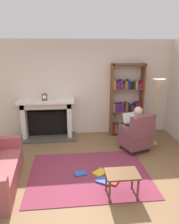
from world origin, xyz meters
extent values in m
plane|color=brown|center=(0.00, 0.00, 0.00)|extent=(14.00, 14.00, 0.00)
cube|color=beige|center=(0.00, 2.55, 1.35)|extent=(5.60, 0.10, 2.70)
cube|color=maroon|center=(0.00, 0.30, 0.01)|extent=(2.40, 1.80, 0.01)
cube|color=#4C4742|center=(-0.99, 2.18, 0.03)|extent=(1.56, 0.64, 0.05)
cube|color=black|center=(-0.99, 2.40, 0.40)|extent=(1.04, 0.20, 0.70)
cube|color=silver|center=(-1.61, 2.28, 0.53)|extent=(0.12, 0.44, 1.05)
cube|color=silver|center=(-0.36, 2.28, 0.53)|extent=(0.12, 0.44, 1.05)
cube|color=silver|center=(-0.99, 2.28, 0.97)|extent=(1.36, 0.44, 0.16)
cube|color=silver|center=(-0.99, 2.22, 1.08)|extent=(1.52, 0.56, 0.06)
cylinder|color=brown|center=(-1.01, 2.20, 1.20)|extent=(0.14, 0.14, 0.17)
cylinder|color=white|center=(-1.01, 2.14, 1.22)|extent=(0.10, 0.01, 0.10)
cube|color=brown|center=(0.85, 2.34, 1.03)|extent=(0.04, 0.32, 2.06)
cube|color=brown|center=(1.74, 2.34, 1.03)|extent=(0.04, 0.32, 2.06)
cube|color=brown|center=(1.29, 2.34, 2.04)|extent=(0.92, 0.32, 0.04)
cube|color=brown|center=(1.29, 2.34, 0.06)|extent=(0.88, 0.32, 0.02)
cube|color=maroon|center=(0.92, 2.33, 0.20)|extent=(0.08, 0.26, 0.25)
cube|color=#997F4C|center=(0.99, 2.33, 0.18)|extent=(0.04, 0.26, 0.22)
cube|color=#1E592D|center=(1.05, 2.33, 0.20)|extent=(0.07, 0.26, 0.25)
cube|color=#997F4C|center=(1.12, 2.33, 0.18)|extent=(0.06, 0.26, 0.21)
cube|color=#4C1E59|center=(1.19, 2.33, 0.17)|extent=(0.06, 0.26, 0.19)
cube|color=#4C1E59|center=(1.26, 2.33, 0.19)|extent=(0.06, 0.26, 0.24)
cube|color=brown|center=(1.34, 2.33, 0.16)|extent=(0.08, 0.26, 0.18)
cube|color=#997F4C|center=(1.40, 2.33, 0.17)|extent=(0.04, 0.26, 0.19)
cube|color=navy|center=(1.46, 2.33, 0.17)|extent=(0.06, 0.26, 0.19)
cube|color=brown|center=(1.53, 2.33, 0.17)|extent=(0.06, 0.26, 0.20)
cube|color=#997F4C|center=(1.59, 2.33, 0.16)|extent=(0.04, 0.26, 0.19)
cube|color=navy|center=(1.63, 2.33, 0.19)|extent=(0.04, 0.26, 0.25)
cube|color=black|center=(1.69, 2.33, 0.19)|extent=(0.08, 0.26, 0.24)
cube|color=brown|center=(1.29, 2.34, 0.71)|extent=(0.88, 0.32, 0.02)
cube|color=#997F4C|center=(0.91, 2.33, 0.83)|extent=(0.05, 0.26, 0.23)
cube|color=#4C1E59|center=(0.98, 2.33, 0.82)|extent=(0.08, 0.26, 0.21)
cube|color=#4C1E59|center=(1.06, 2.33, 0.82)|extent=(0.07, 0.26, 0.21)
cube|color=#4C1E59|center=(1.14, 2.33, 0.83)|extent=(0.09, 0.26, 0.23)
cube|color=#4C1E59|center=(1.22, 2.33, 0.80)|extent=(0.05, 0.26, 0.16)
cube|color=brown|center=(1.28, 2.33, 0.85)|extent=(0.05, 0.26, 0.26)
cube|color=black|center=(1.36, 2.33, 0.81)|extent=(0.09, 0.26, 0.19)
cube|color=#4C1E59|center=(1.45, 2.33, 0.80)|extent=(0.08, 0.26, 0.16)
cube|color=black|center=(1.51, 2.33, 0.81)|extent=(0.04, 0.26, 0.18)
cube|color=#4C1E59|center=(1.57, 2.33, 0.84)|extent=(0.06, 0.26, 0.24)
cube|color=maroon|center=(1.65, 2.33, 0.84)|extent=(0.08, 0.26, 0.25)
cube|color=brown|center=(1.29, 2.34, 1.35)|extent=(0.88, 0.32, 0.02)
cube|color=#997F4C|center=(0.91, 2.33, 1.49)|extent=(0.05, 0.26, 0.26)
cube|color=maroon|center=(0.96, 2.33, 1.46)|extent=(0.04, 0.26, 0.19)
cube|color=#4C1E59|center=(1.02, 2.33, 1.47)|extent=(0.06, 0.26, 0.22)
cube|color=#4C1E59|center=(1.10, 2.33, 1.49)|extent=(0.08, 0.26, 0.26)
cube|color=navy|center=(1.16, 2.33, 1.44)|extent=(0.04, 0.26, 0.16)
cube|color=brown|center=(1.23, 2.33, 1.47)|extent=(0.08, 0.26, 0.22)
cube|color=navy|center=(1.30, 2.33, 1.49)|extent=(0.04, 0.26, 0.26)
cube|color=black|center=(1.37, 2.33, 1.45)|extent=(0.09, 0.26, 0.18)
cube|color=black|center=(1.45, 2.33, 1.45)|extent=(0.07, 0.26, 0.18)
cube|color=#997F4C|center=(1.52, 2.33, 1.47)|extent=(0.06, 0.26, 0.22)
cube|color=#4C1E59|center=(1.61, 2.33, 1.44)|extent=(0.08, 0.26, 0.16)
cube|color=maroon|center=(1.69, 2.33, 1.47)|extent=(0.09, 0.26, 0.22)
cube|color=brown|center=(1.29, 2.34, 2.00)|extent=(0.88, 0.32, 0.02)
cylinder|color=#331E14|center=(1.40, 1.58, 0.06)|extent=(0.05, 0.05, 0.12)
cylinder|color=#331E14|center=(0.92, 1.39, 0.06)|extent=(0.05, 0.05, 0.12)
cylinder|color=#331E14|center=(1.57, 1.13, 0.06)|extent=(0.05, 0.05, 0.12)
cylinder|color=#331E14|center=(1.09, 0.95, 0.06)|extent=(0.05, 0.05, 0.12)
cube|color=brown|center=(1.25, 1.26, 0.27)|extent=(0.81, 0.79, 0.30)
cube|color=brown|center=(1.33, 1.04, 0.70)|extent=(0.65, 0.38, 0.55)
cube|color=brown|center=(1.50, 1.36, 0.53)|extent=(0.30, 0.55, 0.22)
cube|color=brown|center=(1.00, 1.16, 0.53)|extent=(0.30, 0.55, 0.22)
cube|color=silver|center=(1.27, 1.21, 0.67)|extent=(0.37, 0.30, 0.50)
sphere|color=#D8AD8C|center=(1.27, 1.21, 1.04)|extent=(0.20, 0.20, 0.20)
cube|color=#191E3F|center=(1.27, 1.43, 0.47)|extent=(0.25, 0.42, 0.12)
cube|color=#191E3F|center=(1.12, 1.37, 0.47)|extent=(0.25, 0.42, 0.12)
cylinder|color=#191E3F|center=(1.20, 1.61, 0.21)|extent=(0.10, 0.10, 0.42)
cylinder|color=#191E3F|center=(1.05, 1.55, 0.21)|extent=(0.10, 0.10, 0.42)
cube|color=white|center=(1.15, 1.52, 0.77)|extent=(0.37, 0.23, 0.25)
cube|color=#A24E50|center=(-1.77, 0.88, 0.52)|extent=(0.71, 0.21, 0.24)
cube|color=brown|center=(0.49, -0.40, 0.44)|extent=(0.56, 0.39, 0.03)
cylinder|color=brown|center=(0.25, -0.56, 0.21)|extent=(0.04, 0.04, 0.42)
cylinder|color=brown|center=(0.73, -0.56, 0.21)|extent=(0.04, 0.04, 0.42)
cylinder|color=brown|center=(0.25, -0.25, 0.21)|extent=(0.04, 0.04, 0.42)
cylinder|color=brown|center=(0.73, -0.25, 0.21)|extent=(0.04, 0.04, 0.42)
cube|color=#334CA5|center=(0.25, 0.01, 0.03)|extent=(0.33, 0.31, 0.04)
cube|color=gold|center=(0.22, 0.29, 0.03)|extent=(0.34, 0.33, 0.03)
cube|color=red|center=(0.44, -0.02, 0.03)|extent=(0.30, 0.31, 0.03)
cube|color=#334CA5|center=(-0.18, 0.31, 0.03)|extent=(0.27, 0.22, 0.03)
cylinder|color=#B7933F|center=(1.85, 1.55, 0.01)|extent=(0.24, 0.24, 0.03)
cylinder|color=#B7933F|center=(1.85, 1.55, 0.78)|extent=(0.03, 0.03, 1.50)
cone|color=beige|center=(1.85, 1.55, 1.63)|extent=(0.32, 0.32, 0.22)
camera|label=1|loc=(-0.37, -3.41, 2.46)|focal=33.72mm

